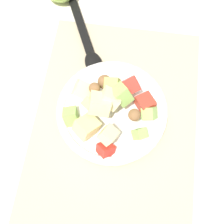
{
  "coord_description": "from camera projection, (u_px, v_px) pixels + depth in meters",
  "views": [
    {
      "loc": [
        -0.18,
        -0.02,
        0.56
      ],
      "look_at": [
        0.02,
        0.01,
        0.04
      ],
      "focal_mm": 47.26,
      "sensor_mm": 36.0,
      "label": 1
    }
  ],
  "objects": [
    {
      "name": "ground_plane",
      "position": [
        114.0,
        128.0,
        0.59
      ],
      "size": [
        2.4,
        2.4,
        0.0
      ],
      "primitive_type": "plane",
      "color": "silver"
    },
    {
      "name": "placemat",
      "position": [
        114.0,
        128.0,
        0.58
      ],
      "size": [
        0.48,
        0.32,
        0.01
      ],
      "primitive_type": "cube",
      "color": "tan",
      "rests_on": "ground_plane"
    },
    {
      "name": "salad_bowl",
      "position": [
        112.0,
        113.0,
        0.55
      ],
      "size": [
        0.21,
        0.21,
        0.11
      ],
      "color": "white",
      "rests_on": "placemat"
    },
    {
      "name": "serving_spoon",
      "position": [
        88.0,
        45.0,
        0.64
      ],
      "size": [
        0.21,
        0.12,
        0.01
      ],
      "color": "black",
      "rests_on": "placemat"
    }
  ]
}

